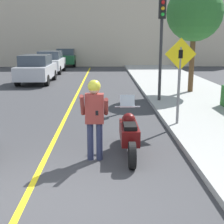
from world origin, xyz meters
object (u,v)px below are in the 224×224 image
(parked_car_silver, at_px, (36,69))
(parked_car_white, at_px, (51,62))
(traffic_light, at_px, (162,31))
(street_tree, at_px, (195,13))
(parked_car_green, at_px, (67,57))
(motorcycle, at_px, (129,133))
(person_biker, at_px, (94,111))
(crossing_sign, at_px, (180,73))

(parked_car_silver, distance_m, parked_car_white, 5.67)
(traffic_light, height_order, street_tree, street_tree)
(parked_car_white, bearing_deg, parked_car_green, 84.88)
(motorcycle, xyz_separation_m, traffic_light, (1.68, 5.66, 2.41))
(motorcycle, bearing_deg, parked_car_silver, 111.31)
(person_biker, distance_m, traffic_light, 6.76)
(street_tree, distance_m, parked_car_green, 17.77)
(person_biker, distance_m, parked_car_white, 18.41)
(street_tree, height_order, parked_car_green, street_tree)
(motorcycle, height_order, parked_car_silver, parked_car_silver)
(traffic_light, xyz_separation_m, parked_car_white, (-6.43, 11.93, -2.04))
(crossing_sign, bearing_deg, person_biker, -134.11)
(parked_car_white, bearing_deg, motorcycle, -74.89)
(parked_car_silver, bearing_deg, motorcycle, -68.69)
(traffic_light, xyz_separation_m, street_tree, (1.86, 2.14, 0.84))
(street_tree, bearing_deg, parked_car_silver, 153.26)
(motorcycle, xyz_separation_m, crossing_sign, (1.61, 2.08, 1.16))
(traffic_light, distance_m, parked_car_silver, 9.14)
(traffic_light, relative_size, parked_car_silver, 0.95)
(crossing_sign, xyz_separation_m, parked_car_green, (-5.83, 21.45, -0.79))
(motorcycle, xyz_separation_m, street_tree, (3.54, 7.80, 3.25))
(crossing_sign, distance_m, parked_car_green, 22.24)
(motorcycle, relative_size, parked_car_green, 0.54)
(motorcycle, distance_m, traffic_light, 6.37)
(crossing_sign, relative_size, traffic_light, 0.63)
(person_biker, xyz_separation_m, parked_car_green, (-3.44, 23.91, -0.24))
(parked_car_white, relative_size, parked_car_green, 1.00)
(parked_car_silver, bearing_deg, person_biker, -72.53)
(parked_car_silver, bearing_deg, street_tree, -26.74)
(parked_car_white, bearing_deg, street_tree, -49.76)
(parked_car_green, bearing_deg, parked_car_silver, -92.14)
(person_biker, bearing_deg, street_tree, 62.19)
(traffic_light, bearing_deg, parked_car_white, 118.31)
(parked_car_silver, relative_size, parked_car_green, 1.00)
(parked_car_silver, bearing_deg, crossing_sign, -57.54)
(crossing_sign, relative_size, parked_car_white, 0.59)
(street_tree, distance_m, parked_car_white, 13.14)
(traffic_light, bearing_deg, crossing_sign, -91.09)
(parked_car_white, xyz_separation_m, parked_car_green, (0.53, 5.94, 0.00))
(parked_car_silver, distance_m, parked_car_green, 11.61)
(crossing_sign, distance_m, parked_car_silver, 11.69)
(person_biker, distance_m, parked_car_green, 24.16)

